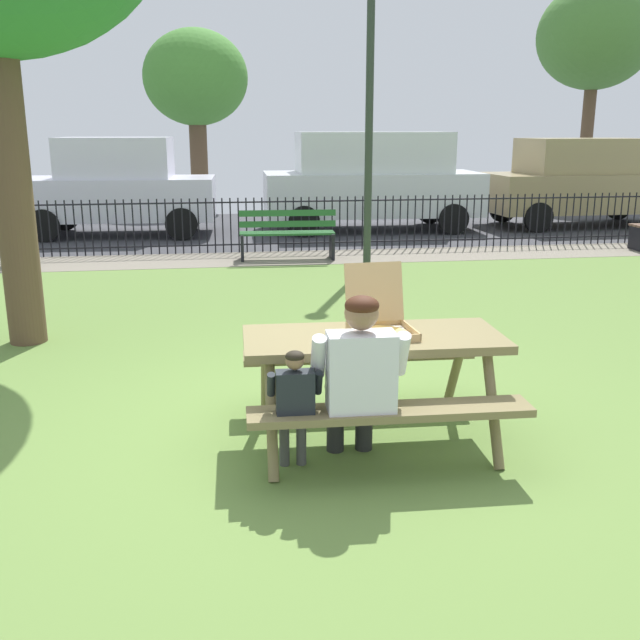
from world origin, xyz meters
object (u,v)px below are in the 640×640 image
at_px(pizza_box_open, 380,321).
at_px(child_at_table, 294,400).
at_px(adult_at_table, 358,375).
at_px(parked_car_right, 583,181).
at_px(park_bench_center, 287,235).
at_px(parked_car_center, 372,179).
at_px(picnic_table_foreground, 373,359).
at_px(lamp_post_walkway, 370,89).
at_px(parked_car_left, 118,186).
at_px(far_tree_center, 596,37).
at_px(far_tree_midleft, 196,80).

distance_m(pizza_box_open, child_at_table, 0.93).
xyz_separation_m(adult_at_table, parked_car_right, (7.41, 11.27, 0.35)).
bearing_deg(park_bench_center, parked_car_center, 57.15).
relative_size(picnic_table_foreground, park_bench_center, 1.14).
height_order(pizza_box_open, park_bench_center, pizza_box_open).
xyz_separation_m(lamp_post_walkway, parked_car_left, (-4.31, 4.31, -1.72)).
bearing_deg(child_at_table, far_tree_center, 57.39).
relative_size(picnic_table_foreground, lamp_post_walkway, 0.41).
distance_m(picnic_table_foreground, lamp_post_walkway, 6.94).
relative_size(pizza_box_open, park_bench_center, 0.32).
bearing_deg(parked_car_left, picnic_table_foreground, -74.59).
distance_m(child_at_table, park_bench_center, 7.92).
bearing_deg(parked_car_right, parked_car_left, 180.00).
height_order(parked_car_center, parked_car_right, parked_car_center).
height_order(pizza_box_open, far_tree_midleft, far_tree_midleft).
bearing_deg(park_bench_center, pizza_box_open, -90.81).
xyz_separation_m(pizza_box_open, child_at_table, (-0.67, -0.56, -0.34)).
relative_size(pizza_box_open, parked_car_right, 0.12).
bearing_deg(parked_car_right, far_tree_midleft, 147.75).
bearing_deg(lamp_post_walkway, parked_car_left, 134.97).
height_order(child_at_table, parked_car_right, parked_car_right).
distance_m(parked_car_left, far_tree_midleft, 6.14).
bearing_deg(parked_car_right, child_at_table, -124.70).
bearing_deg(adult_at_table, pizza_box_open, 64.47).
bearing_deg(picnic_table_foreground, parked_car_left, 105.41).
xyz_separation_m(picnic_table_foreground, far_tree_center, (10.07, 16.19, 4.09)).
distance_m(adult_at_table, parked_car_right, 13.49).
bearing_deg(pizza_box_open, adult_at_table, -115.53).
distance_m(picnic_table_foreground, far_tree_midleft, 16.50).
distance_m(child_at_table, far_tree_center, 20.26).
xyz_separation_m(pizza_box_open, park_bench_center, (0.10, 7.33, -0.44)).
xyz_separation_m(picnic_table_foreground, park_bench_center, (0.16, 7.37, -0.18)).
xyz_separation_m(lamp_post_walkway, parked_car_center, (1.02, 4.31, -1.63)).
relative_size(parked_car_right, far_tree_midleft, 0.94).
height_order(lamp_post_walkway, far_tree_center, far_tree_center).
relative_size(child_at_table, parked_car_center, 0.19).
xyz_separation_m(park_bench_center, parked_car_right, (7.04, 3.40, 0.59)).
xyz_separation_m(pizza_box_open, parked_car_right, (7.15, 10.73, 0.15)).
bearing_deg(parked_car_center, parked_car_left, -180.00).
bearing_deg(parked_car_center, pizza_box_open, -102.10).
distance_m(adult_at_table, child_at_table, 0.43).
xyz_separation_m(parked_car_left, far_tree_center, (13.04, 5.42, 3.68)).
bearing_deg(parked_car_left, parked_car_right, -0.00).
bearing_deg(picnic_table_foreground, far_tree_center, 58.11).
bearing_deg(lamp_post_walkway, far_tree_center, 48.08).
distance_m(child_at_table, far_tree_midleft, 16.97).
distance_m(picnic_table_foreground, far_tree_center, 19.50).
relative_size(lamp_post_walkway, far_tree_center, 0.73).
relative_size(child_at_table, far_tree_midleft, 0.18).
xyz_separation_m(adult_at_table, far_tree_center, (10.28, 16.69, 4.03)).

